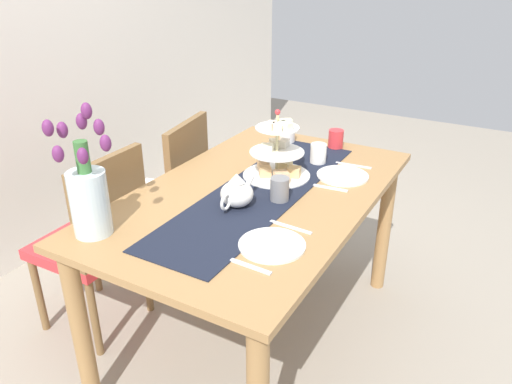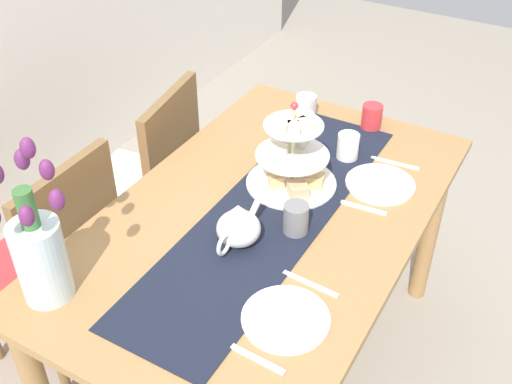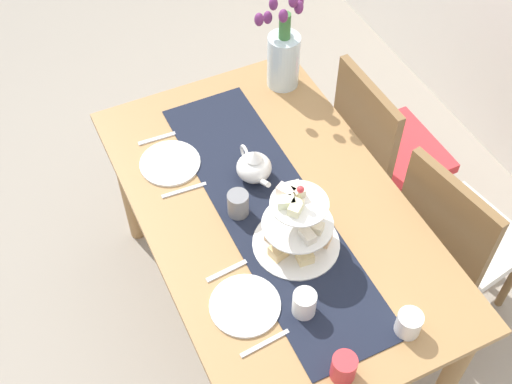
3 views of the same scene
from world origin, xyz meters
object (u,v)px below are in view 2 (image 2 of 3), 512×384
object	(u,v)px
dinner_plate_left	(286,319)
teapot	(238,227)
knife_left	(310,284)
mug_orange	(372,117)
knife_right	(395,163)
mug_grey	(296,218)
fork_right	(364,208)
dining_table	(265,240)
chair_right	(150,179)
dinner_plate_right	(380,184)
tiered_cake_stand	(293,160)
fork_left	(258,359)
chair_left	(56,256)
tulip_vase	(38,250)
mug_white_text	(348,147)
cream_jug	(306,106)

from	to	relation	value
dinner_plate_left	teapot	bearing A→B (deg)	52.92
knife_left	mug_orange	xyz separation A→B (m)	(0.86, 0.16, 0.04)
knife_right	mug_grey	size ratio (longest dim) A/B	1.79
fork_right	mug_orange	xyz separation A→B (m)	(0.48, 0.16, 0.04)
dining_table	chair_right	size ratio (longest dim) A/B	1.65
dinner_plate_right	tiered_cake_stand	bearing A→B (deg)	119.15
fork_left	dinner_plate_left	bearing A→B (deg)	0.00
chair_left	mug_grey	size ratio (longest dim) A/B	9.58
mug_orange	fork_right	bearing A→B (deg)	-161.07
chair_left	fork_left	world-z (taller)	chair_left
tiered_cake_stand	knife_right	world-z (taller)	tiered_cake_stand
chair_right	dining_table	bearing A→B (deg)	-110.47
chair_left	knife_left	distance (m)	0.98
fork_left	fork_right	world-z (taller)	same
tiered_cake_stand	dining_table	bearing A→B (deg)	178.94
mug_grey	tulip_vase	bearing A→B (deg)	140.56
dinner_plate_left	mug_white_text	world-z (taller)	mug_white_text
dinner_plate_left	fork_right	size ratio (longest dim) A/B	1.53
fork_right	mug_white_text	bearing A→B (deg)	33.57
dinner_plate_left	fork_left	size ratio (longest dim) A/B	1.53
teapot	knife_left	world-z (taller)	teapot
dining_table	mug_grey	distance (m)	0.21
mug_grey	knife_left	bearing A→B (deg)	-142.57
tiered_cake_stand	mug_white_text	xyz separation A→B (m)	(0.24, -0.10, -0.05)
dinner_plate_right	mug_white_text	world-z (taller)	mug_white_text
mug_orange	fork_left	bearing A→B (deg)	-171.91
teapot	mug_white_text	size ratio (longest dim) A/B	2.51
dinner_plate_left	fork_right	world-z (taller)	dinner_plate_left
fork_left	dinner_plate_right	size ratio (longest dim) A/B	0.65
dinner_plate_right	knife_right	bearing A→B (deg)	0.00
chair_right	dinner_plate_right	world-z (taller)	chair_right
mug_orange	knife_right	bearing A→B (deg)	-138.91
knife_right	mug_white_text	distance (m)	0.17
chair_left	fork_left	distance (m)	1.00
teapot	knife_right	xyz separation A→B (m)	(0.62, -0.26, -0.06)
dining_table	tulip_vase	bearing A→B (deg)	150.49
mug_white_text	tiered_cake_stand	bearing A→B (deg)	158.26
chair_right	mug_orange	size ratio (longest dim) A/B	9.58
chair_left	mug_white_text	world-z (taller)	chair_left
fork_left	knife_right	distance (m)	0.97
teapot	cream_jug	bearing A→B (deg)	11.75
dinner_plate_right	mug_white_text	distance (m)	0.19
knife_left	cream_jug	bearing A→B (deg)	26.99
fork_right	mug_orange	distance (m)	0.51
chair_left	teapot	bearing A→B (deg)	-79.80
chair_right	teapot	size ratio (longest dim) A/B	3.82
teapot	mug_grey	xyz separation A→B (m)	(0.13, -0.12, -0.01)
dinner_plate_left	dinner_plate_right	distance (m)	0.68
chair_right	mug_grey	xyz separation A→B (m)	(-0.29, -0.81, 0.32)
tiered_cake_stand	cream_jug	distance (m)	0.47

